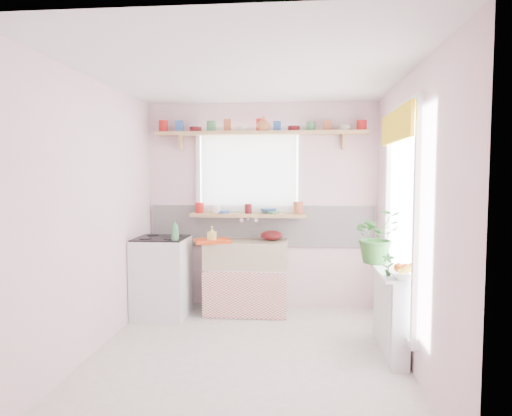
{
  "coord_description": "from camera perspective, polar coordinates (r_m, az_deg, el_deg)",
  "views": [
    {
      "loc": [
        0.46,
        -3.97,
        1.63
      ],
      "look_at": [
        0.03,
        0.55,
        1.3
      ],
      "focal_mm": 32.0,
      "sensor_mm": 36.0,
      "label": 1
    }
  ],
  "objects": [
    {
      "name": "room",
      "position": [
        4.84,
        7.77,
        1.1
      ],
      "size": [
        3.2,
        3.2,
        3.2
      ],
      "color": "silver",
      "rests_on": "ground"
    },
    {
      "name": "sink_unit",
      "position": [
        5.43,
        -1.19,
        -8.53
      ],
      "size": [
        0.95,
        0.65,
        1.11
      ],
      "color": "white",
      "rests_on": "ground"
    },
    {
      "name": "cooker",
      "position": [
        5.39,
        -11.7,
        -8.42
      ],
      "size": [
        0.58,
        0.58,
        0.93
      ],
      "color": "white",
      "rests_on": "ground"
    },
    {
      "name": "radiator_ledge",
      "position": [
        4.43,
        16.47,
        -12.11
      ],
      "size": [
        0.22,
        0.95,
        0.78
      ],
      "color": "white",
      "rests_on": "ground"
    },
    {
      "name": "windowsill",
      "position": [
        5.51,
        -0.98,
        -0.89
      ],
      "size": [
        1.4,
        0.22,
        0.04
      ],
      "primitive_type": "cube",
      "color": "tan",
      "rests_on": "room"
    },
    {
      "name": "pine_shelf",
      "position": [
        5.48,
        0.58,
        9.34
      ],
      "size": [
        2.52,
        0.24,
        0.04
      ],
      "primitive_type": "cube",
      "color": "tan",
      "rests_on": "room"
    },
    {
      "name": "shelf_crockery",
      "position": [
        5.49,
        0.39,
        10.11
      ],
      "size": [
        2.47,
        0.11,
        0.12
      ],
      "color": "red",
      "rests_on": "pine_shelf"
    },
    {
      "name": "sill_crockery",
      "position": [
        5.5,
        -0.98,
        -0.1
      ],
      "size": [
        1.35,
        0.11,
        0.12
      ],
      "color": "red",
      "rests_on": "windowsill"
    },
    {
      "name": "dish_tray",
      "position": [
        5.26,
        -5.45,
        -4.11
      ],
      "size": [
        0.48,
        0.42,
        0.04
      ],
      "primitive_type": "cube",
      "rotation": [
        0.0,
        0.0,
        0.35
      ],
      "color": "#DF4213",
      "rests_on": "sink_unit"
    },
    {
      "name": "colander",
      "position": [
        5.42,
        1.95,
        -3.43
      ],
      "size": [
        0.26,
        0.26,
        0.12
      ],
      "primitive_type": "ellipsoid",
      "rotation": [
        0.0,
        0.0,
        0.0
      ],
      "color": "#4F0D10",
      "rests_on": "sink_unit"
    },
    {
      "name": "jade_plant",
      "position": [
        4.55,
        14.87,
        -3.38
      ],
      "size": [
        0.58,
        0.54,
        0.53
      ],
      "primitive_type": "imported",
      "rotation": [
        0.0,
        0.0,
        0.31
      ],
      "color": "#346E2C",
      "rests_on": "radiator_ledge"
    },
    {
      "name": "fruit_bowl",
      "position": [
        3.96,
        18.17,
        -7.98
      ],
      "size": [
        0.3,
        0.3,
        0.07
      ],
      "primitive_type": "imported",
      "rotation": [
        0.0,
        0.0,
        -0.13
      ],
      "color": "white",
      "rests_on": "radiator_ledge"
    },
    {
      "name": "herb_pot",
      "position": [
        4.02,
        16.18,
        -6.82
      ],
      "size": [
        0.11,
        0.08,
        0.19
      ],
      "primitive_type": "imported",
      "rotation": [
        0.0,
        0.0,
        -0.16
      ],
      "color": "#2A6729",
      "rests_on": "radiator_ledge"
    },
    {
      "name": "soap_bottle_sink",
      "position": [
        5.22,
        -5.53,
        -3.33
      ],
      "size": [
        0.09,
        0.1,
        0.19
      ],
      "primitive_type": "imported",
      "rotation": [
        0.0,
        0.0,
        -0.07
      ],
      "color": "#FEEF70",
      "rests_on": "sink_unit"
    },
    {
      "name": "sill_cup",
      "position": [
        5.5,
        -5.1,
        -0.18
      ],
      "size": [
        0.15,
        0.15,
        0.1
      ],
      "primitive_type": "imported",
      "rotation": [
        0.0,
        0.0,
        0.18
      ],
      "color": "white",
      "rests_on": "windowsill"
    },
    {
      "name": "sill_bowl",
      "position": [
        5.54,
        1.6,
        -0.34
      ],
      "size": [
        0.25,
        0.25,
        0.06
      ],
      "primitive_type": "imported",
      "rotation": [
        0.0,
        0.0,
        0.31
      ],
      "color": "#2F5998",
      "rests_on": "windowsill"
    },
    {
      "name": "shelf_vase",
      "position": [
        5.43,
        0.96,
        10.51
      ],
      "size": [
        0.19,
        0.19,
        0.17
      ],
      "primitive_type": "imported",
      "rotation": [
        0.0,
        0.0,
        -0.2
      ],
      "color": "#B66A38",
      "rests_on": "pine_shelf"
    },
    {
      "name": "cooker_bottle",
      "position": [
        5.02,
        -10.13,
        -2.7
      ],
      "size": [
        0.1,
        0.1,
        0.23
      ],
      "primitive_type": "imported",
      "rotation": [
        0.0,
        0.0,
        0.16
      ],
      "color": "#418353",
      "rests_on": "cooker"
    },
    {
      "name": "fruit",
      "position": [
        3.95,
        18.25,
        -7.14
      ],
      "size": [
        0.2,
        0.14,
        0.1
      ],
      "color": "#DD5B12",
      "rests_on": "fruit_bowl"
    }
  ]
}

